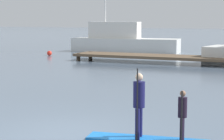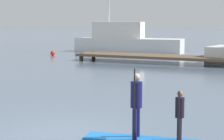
{
  "view_description": "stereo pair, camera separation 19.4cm",
  "coord_description": "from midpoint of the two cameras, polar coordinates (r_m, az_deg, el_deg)",
  "views": [
    {
      "loc": [
        5.48,
        -9.18,
        2.92
      ],
      "look_at": [
        -0.5,
        3.96,
        1.17
      ],
      "focal_mm": 67.74,
      "sensor_mm": 36.0,
      "label": 1
    },
    {
      "loc": [
        5.66,
        -9.1,
        2.92
      ],
      "look_at": [
        -0.5,
        3.96,
        1.17
      ],
      "focal_mm": 67.74,
      "sensor_mm": 36.0,
      "label": 2
    }
  ],
  "objects": [
    {
      "name": "paddler_adult",
      "position": [
        9.96,
        3.85,
        -4.24
      ],
      "size": [
        0.32,
        0.49,
        1.69
      ],
      "color": "#19194C",
      "rests_on": "paddleboard_near"
    },
    {
      "name": "ground_plane",
      "position": [
        11.09,
        -5.98,
        -8.37
      ],
      "size": [
        240.0,
        240.0,
        0.0
      ],
      "primitive_type": "plane",
      "color": "slate"
    },
    {
      "name": "paddler_child_solo",
      "position": [
        9.85,
        9.67,
        -5.76
      ],
      "size": [
        0.24,
        0.41,
        1.21
      ],
      "color": "black",
      "rests_on": "paddleboard_near"
    },
    {
      "name": "floating_dock",
      "position": [
        28.38,
        6.85,
        1.79
      ],
      "size": [
        11.78,
        2.44,
        0.5
      ],
      "color": "brown",
      "rests_on": "ground"
    },
    {
      "name": "trawler_grey_distant",
      "position": [
        37.48,
        2.02,
        3.94
      ],
      "size": [
        9.69,
        3.22,
        8.35
      ],
      "color": "silver",
      "rests_on": "ground"
    },
    {
      "name": "mooring_buoy_mid",
      "position": [
        34.19,
        -7.84,
        2.28
      ],
      "size": [
        0.39,
        0.39,
        0.39
      ],
      "primitive_type": "sphere",
      "color": "red",
      "rests_on": "ground"
    }
  ]
}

